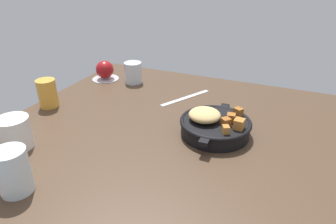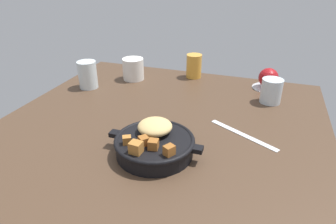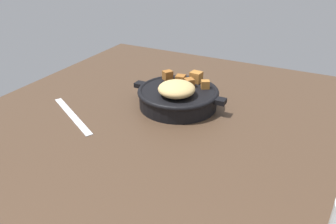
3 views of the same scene
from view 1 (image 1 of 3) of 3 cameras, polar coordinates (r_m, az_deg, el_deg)
name	(u,v)px [view 1 (image 1 of 3)]	position (r cm, az deg, el deg)	size (l,w,h in cm)	color
ground_plane	(174,136)	(86.45, 1.11, -4.54)	(95.61, 101.89, 2.40)	#473323
cast_iron_skillet	(214,125)	(84.35, 8.89, -2.42)	(24.25, 20.01, 7.70)	black
saucer_plate	(106,78)	(127.10, -11.86, 6.30)	(10.93, 10.93, 0.60)	#B7BABF
red_apple	(105,69)	(125.81, -12.02, 7.97)	(7.23, 7.23, 7.23)	maroon
butter_knife	(186,98)	(106.97, 3.39, 2.76)	(21.63, 1.60, 0.36)	silver
water_glass_short	(133,73)	(120.50, -6.70, 7.50)	(6.95, 6.95, 8.29)	silver
water_glass_tall	(13,171)	(70.60, -27.54, -10.04)	(6.95, 6.95, 10.14)	silver
ceramic_mug_white	(15,133)	(86.73, -27.29, -3.60)	(8.37, 8.37, 8.48)	silver
juice_glass_amber	(47,93)	(106.62, -22.08, 3.32)	(6.21, 6.21, 9.47)	gold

